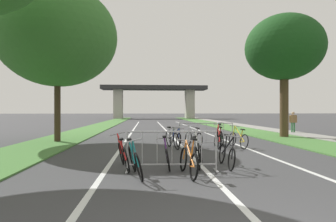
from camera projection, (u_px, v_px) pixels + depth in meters
grass_verge_left at (101, 126)px, 28.32m from camera, size 2.76×64.77×0.05m
grass_verge_right at (220, 125)px, 29.26m from camera, size 2.76×64.77×0.05m
sidewalk_path_right at (241, 125)px, 29.44m from camera, size 1.75×64.77×0.08m
lane_stripe_center at (167, 131)px, 21.05m from camera, size 0.14×37.47×0.01m
lane_stripe_right_lane at (202, 131)px, 21.25m from camera, size 0.14×37.47×0.01m
lane_stripe_left_lane at (132, 132)px, 20.85m from camera, size 0.14×37.47×0.01m
overpass_bridge at (154, 94)px, 55.74m from camera, size 20.74×4.35×6.52m
tree_left_oak_near at (57, 36)px, 13.93m from camera, size 5.91×5.91×7.80m
tree_right_oak_mid at (284, 48)px, 16.43m from camera, size 4.51×4.51×7.22m
crowd_barrier_nearest at (172, 151)px, 7.26m from camera, size 2.39×0.55×1.05m
crowd_barrier_second at (206, 135)px, 12.24m from camera, size 2.39×0.54×1.05m
bicycle_silver_0 at (172, 139)px, 11.69m from camera, size 0.55×1.71×0.93m
bicycle_red_1 at (123, 155)px, 7.53m from camera, size 0.69×1.73×0.97m
bicycle_black_2 at (227, 154)px, 7.83m from camera, size 0.43×1.68×0.94m
bicycle_white_3 at (198, 154)px, 7.86m from camera, size 0.55×1.57×0.98m
bicycle_teal_4 at (135, 161)px, 6.65m from camera, size 0.50×1.71×0.97m
bicycle_blue_5 at (175, 138)px, 12.65m from camera, size 0.61×1.69×0.85m
bicycle_orange_6 at (189, 161)px, 6.76m from camera, size 0.49×1.65×0.94m
bicycle_yellow_7 at (238, 139)px, 11.85m from camera, size 0.51×1.61×0.95m
bicycle_green_8 at (220, 137)px, 12.69m from camera, size 0.49×1.69×1.05m
bicycle_purple_9 at (167, 155)px, 7.72m from camera, size 0.49×1.66×0.91m
bicycle_silver_10 at (193, 139)px, 11.80m from camera, size 0.57×1.75×0.94m
bicycle_red_11 at (218, 139)px, 11.87m from camera, size 0.53×1.74×1.00m
pedestrian_strolling at (293, 120)px, 19.38m from camera, size 0.55×0.28×1.51m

